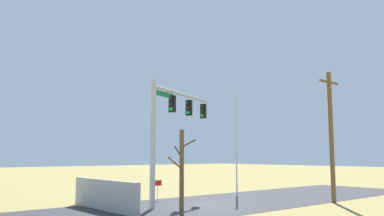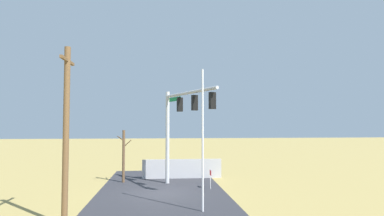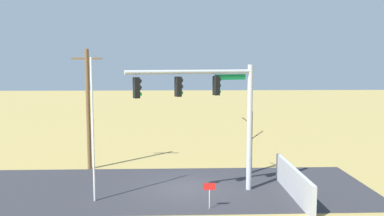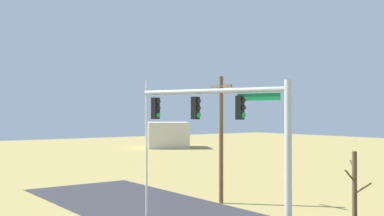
{
  "view_description": "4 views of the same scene",
  "coord_description": "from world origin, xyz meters",
  "px_view_note": "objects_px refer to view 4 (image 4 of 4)",
  "views": [
    {
      "loc": [
        15.09,
        16.44,
        2.7
      ],
      "look_at": [
        -0.11,
        -1.42,
        5.53
      ],
      "focal_mm": 36.93,
      "sensor_mm": 36.0,
      "label": 1
    },
    {
      "loc": [
        -20.45,
        0.22,
        4.26
      ],
      "look_at": [
        -0.53,
        -1.83,
        5.28
      ],
      "focal_mm": 30.41,
      "sensor_mm": 36.0,
      "label": 2
    },
    {
      "loc": [
        -0.4,
        -21.19,
        6.7
      ],
      "look_at": [
        0.28,
        -2.57,
        4.64
      ],
      "focal_mm": 37.54,
      "sensor_mm": 36.0,
      "label": 3
    },
    {
      "loc": [
        15.34,
        -13.76,
        5.38
      ],
      "look_at": [
        -0.2,
        -2.31,
        5.61
      ],
      "focal_mm": 43.35,
      "sensor_mm": 36.0,
      "label": 4
    }
  ],
  "objects_px": {
    "signal_mast": "(240,129)",
    "utility_pole": "(221,137)",
    "distant_building": "(168,135)",
    "bare_tree": "(355,197)",
    "flagpole": "(147,151)"
  },
  "relations": [
    {
      "from": "utility_pole",
      "to": "bare_tree",
      "type": "distance_m",
      "value": 10.39
    },
    {
      "from": "distant_building",
      "to": "utility_pole",
      "type": "bearing_deg",
      "value": -179.28
    },
    {
      "from": "signal_mast",
      "to": "distant_building",
      "type": "xyz_separation_m",
      "value": [
        -47.38,
        27.79,
        -2.73
      ]
    },
    {
      "from": "signal_mast",
      "to": "distant_building",
      "type": "distance_m",
      "value": 55.0
    },
    {
      "from": "signal_mast",
      "to": "flagpole",
      "type": "relative_size",
      "value": 0.95
    },
    {
      "from": "signal_mast",
      "to": "utility_pole",
      "type": "xyz_separation_m",
      "value": [
        -7.58,
        5.37,
        -0.77
      ]
    },
    {
      "from": "bare_tree",
      "to": "distant_building",
      "type": "xyz_separation_m",
      "value": [
        -49.9,
        23.8,
        0.03
      ]
    },
    {
      "from": "flagpole",
      "to": "distant_building",
      "type": "bearing_deg",
      "value": 145.39
    },
    {
      "from": "utility_pole",
      "to": "distant_building",
      "type": "xyz_separation_m",
      "value": [
        -39.8,
        22.42,
        -1.96
      ]
    },
    {
      "from": "utility_pole",
      "to": "distant_building",
      "type": "relative_size",
      "value": 1.08
    },
    {
      "from": "utility_pole",
      "to": "bare_tree",
      "type": "relative_size",
      "value": 1.99
    },
    {
      "from": "signal_mast",
      "to": "utility_pole",
      "type": "bearing_deg",
      "value": 144.68
    },
    {
      "from": "signal_mast",
      "to": "bare_tree",
      "type": "relative_size",
      "value": 1.74
    },
    {
      "from": "utility_pole",
      "to": "bare_tree",
      "type": "xyz_separation_m",
      "value": [
        10.1,
        -1.39,
        -1.99
      ]
    },
    {
      "from": "flagpole",
      "to": "distant_building",
      "type": "distance_m",
      "value": 50.27
    }
  ]
}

